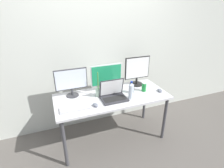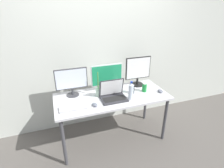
{
  "view_description": "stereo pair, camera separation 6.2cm",
  "coord_description": "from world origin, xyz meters",
  "px_view_note": "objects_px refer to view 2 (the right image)",
  "views": [
    {
      "loc": [
        -0.78,
        -2.02,
        1.9
      ],
      "look_at": [
        0.0,
        0.0,
        0.92
      ],
      "focal_mm": 28.0,
      "sensor_mm": 36.0,
      "label": 1
    },
    {
      "loc": [
        -0.72,
        -2.04,
        1.9
      ],
      "look_at": [
        0.0,
        0.0,
        0.92
      ],
      "focal_mm": 28.0,
      "sensor_mm": 36.0,
      "label": 2
    }
  ],
  "objects_px": {
    "work_desk": "(112,100)",
    "monitor_center": "(107,77)",
    "bamboo_vase": "(98,91)",
    "laptop_silver": "(113,94)",
    "monitor_right": "(138,70)",
    "mouse_by_keyboard": "(160,91)",
    "soda_can_by_laptop": "(144,87)",
    "monitor_left": "(71,81)",
    "keyboard_main": "(75,108)",
    "soda_can_near_keyboard": "(132,89)",
    "water_bottle": "(131,91)",
    "mouse_by_laptop": "(95,105)"
  },
  "relations": [
    {
      "from": "work_desk",
      "to": "laptop_silver",
      "type": "bearing_deg",
      "value": -99.47
    },
    {
      "from": "laptop_silver",
      "to": "soda_can_by_laptop",
      "type": "bearing_deg",
      "value": 5.4
    },
    {
      "from": "keyboard_main",
      "to": "soda_can_by_laptop",
      "type": "distance_m",
      "value": 1.05
    },
    {
      "from": "soda_can_near_keyboard",
      "to": "bamboo_vase",
      "type": "bearing_deg",
      "value": 170.83
    },
    {
      "from": "bamboo_vase",
      "to": "water_bottle",
      "type": "bearing_deg",
      "value": -30.47
    },
    {
      "from": "work_desk",
      "to": "monitor_left",
      "type": "height_order",
      "value": "monitor_left"
    },
    {
      "from": "laptop_silver",
      "to": "water_bottle",
      "type": "relative_size",
      "value": 1.34
    },
    {
      "from": "work_desk",
      "to": "laptop_silver",
      "type": "xyz_separation_m",
      "value": [
        -0.01,
        -0.08,
        0.13
      ]
    },
    {
      "from": "keyboard_main",
      "to": "mouse_by_laptop",
      "type": "distance_m",
      "value": 0.25
    },
    {
      "from": "mouse_by_laptop",
      "to": "bamboo_vase",
      "type": "distance_m",
      "value": 0.28
    },
    {
      "from": "bamboo_vase",
      "to": "monitor_center",
      "type": "bearing_deg",
      "value": 39.68
    },
    {
      "from": "work_desk",
      "to": "monitor_left",
      "type": "bearing_deg",
      "value": 159.1
    },
    {
      "from": "monitor_right",
      "to": "mouse_by_laptop",
      "type": "distance_m",
      "value": 0.92
    },
    {
      "from": "work_desk",
      "to": "monitor_center",
      "type": "height_order",
      "value": "monitor_center"
    },
    {
      "from": "monitor_left",
      "to": "keyboard_main",
      "type": "distance_m",
      "value": 0.42
    },
    {
      "from": "monitor_center",
      "to": "soda_can_by_laptop",
      "type": "xyz_separation_m",
      "value": [
        0.5,
        -0.23,
        -0.15
      ]
    },
    {
      "from": "soda_can_near_keyboard",
      "to": "laptop_silver",
      "type": "bearing_deg",
      "value": -169.16
    },
    {
      "from": "mouse_by_keyboard",
      "to": "mouse_by_laptop",
      "type": "distance_m",
      "value": 1.0
    },
    {
      "from": "soda_can_near_keyboard",
      "to": "water_bottle",
      "type": "bearing_deg",
      "value": -120.63
    },
    {
      "from": "work_desk",
      "to": "monitor_left",
      "type": "relative_size",
      "value": 3.61
    },
    {
      "from": "mouse_by_laptop",
      "to": "mouse_by_keyboard",
      "type": "bearing_deg",
      "value": -9.12
    },
    {
      "from": "work_desk",
      "to": "water_bottle",
      "type": "xyz_separation_m",
      "value": [
        0.21,
        -0.17,
        0.19
      ]
    },
    {
      "from": "monitor_right",
      "to": "laptop_silver",
      "type": "bearing_deg",
      "value": -150.28
    },
    {
      "from": "monitor_left",
      "to": "monitor_center",
      "type": "distance_m",
      "value": 0.51
    },
    {
      "from": "mouse_by_keyboard",
      "to": "monitor_center",
      "type": "bearing_deg",
      "value": 169.42
    },
    {
      "from": "mouse_by_keyboard",
      "to": "water_bottle",
      "type": "xyz_separation_m",
      "value": [
        -0.49,
        -0.04,
        0.1
      ]
    },
    {
      "from": "mouse_by_laptop",
      "to": "soda_can_by_laptop",
      "type": "bearing_deg",
      "value": -1.07
    },
    {
      "from": "monitor_left",
      "to": "monitor_center",
      "type": "bearing_deg",
      "value": 1.04
    },
    {
      "from": "work_desk",
      "to": "monitor_center",
      "type": "distance_m",
      "value": 0.35
    },
    {
      "from": "monitor_center",
      "to": "mouse_by_laptop",
      "type": "bearing_deg",
      "value": -126.44
    },
    {
      "from": "mouse_by_laptop",
      "to": "soda_can_near_keyboard",
      "type": "xyz_separation_m",
      "value": [
        0.59,
        0.17,
        0.04
      ]
    },
    {
      "from": "monitor_center",
      "to": "monitor_right",
      "type": "distance_m",
      "value": 0.51
    },
    {
      "from": "monitor_left",
      "to": "monitor_center",
      "type": "height_order",
      "value": "monitor_left"
    },
    {
      "from": "mouse_by_laptop",
      "to": "soda_can_near_keyboard",
      "type": "relative_size",
      "value": 0.75
    },
    {
      "from": "monitor_left",
      "to": "mouse_by_laptop",
      "type": "height_order",
      "value": "monitor_left"
    },
    {
      "from": "monitor_left",
      "to": "soda_can_near_keyboard",
      "type": "bearing_deg",
      "value": -14.62
    },
    {
      "from": "mouse_by_laptop",
      "to": "water_bottle",
      "type": "bearing_deg",
      "value": -10.23
    },
    {
      "from": "monitor_center",
      "to": "keyboard_main",
      "type": "height_order",
      "value": "monitor_center"
    },
    {
      "from": "mouse_by_laptop",
      "to": "water_bottle",
      "type": "xyz_separation_m",
      "value": [
        0.51,
        0.02,
        0.1
      ]
    },
    {
      "from": "laptop_silver",
      "to": "mouse_by_keyboard",
      "type": "distance_m",
      "value": 0.72
    },
    {
      "from": "monitor_left",
      "to": "monitor_right",
      "type": "bearing_deg",
      "value": 1.2
    },
    {
      "from": "monitor_right",
      "to": "water_bottle",
      "type": "distance_m",
      "value": 0.5
    },
    {
      "from": "work_desk",
      "to": "water_bottle",
      "type": "bearing_deg",
      "value": -38.56
    },
    {
      "from": "monitor_right",
      "to": "mouse_by_laptop",
      "type": "bearing_deg",
      "value": -153.04
    },
    {
      "from": "monitor_left",
      "to": "mouse_by_keyboard",
      "type": "distance_m",
      "value": 1.28
    },
    {
      "from": "laptop_silver",
      "to": "bamboo_vase",
      "type": "distance_m",
      "value": 0.22
    },
    {
      "from": "bamboo_vase",
      "to": "monitor_right",
      "type": "bearing_deg",
      "value": 12.95
    },
    {
      "from": "monitor_right",
      "to": "soda_can_by_laptop",
      "type": "height_order",
      "value": "monitor_right"
    },
    {
      "from": "mouse_by_keyboard",
      "to": "bamboo_vase",
      "type": "distance_m",
      "value": 0.9
    },
    {
      "from": "monitor_center",
      "to": "monitor_right",
      "type": "xyz_separation_m",
      "value": [
        0.51,
        0.01,
        0.03
      ]
    }
  ]
}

